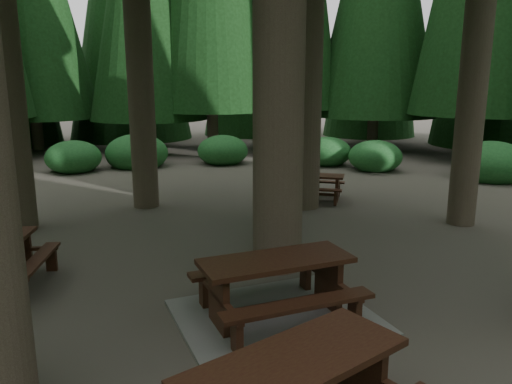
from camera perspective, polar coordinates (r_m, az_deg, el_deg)
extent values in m
plane|color=#4A453C|center=(8.46, -2.61, -9.36)|extent=(80.00, 80.00, 0.00)
cube|color=gray|center=(6.98, 2.27, -14.13)|extent=(2.95, 2.59, 0.05)
cube|color=#351410|center=(6.65, 2.33, -7.85)|extent=(2.13, 1.16, 0.07)
cube|color=#351410|center=(7.35, 0.09, -8.60)|extent=(2.03, 0.67, 0.06)
cube|color=#351410|center=(6.23, 4.95, -12.74)|extent=(2.03, 0.67, 0.06)
cube|color=#351410|center=(6.55, -4.29, -12.36)|extent=(0.21, 0.62, 0.81)
cube|color=#351410|center=(6.52, -4.30, -11.83)|extent=(0.41, 1.61, 0.07)
cube|color=#351410|center=(7.17, 8.26, -10.18)|extent=(0.21, 0.62, 0.81)
cube|color=#351410|center=(7.14, 8.28, -9.68)|extent=(0.41, 1.61, 0.07)
cube|color=#351410|center=(6.91, 2.28, -12.82)|extent=(1.67, 0.42, 0.09)
cube|color=#351410|center=(8.51, -23.83, -7.23)|extent=(0.42, 1.74, 0.05)
cube|color=#351410|center=(9.35, -25.80, -6.23)|extent=(0.53, 0.13, 0.69)
cube|color=#351410|center=(9.33, -25.83, -5.90)|extent=(1.39, 0.23, 0.06)
cube|color=#351410|center=(8.80, -27.25, -8.72)|extent=(0.23, 1.44, 0.08)
cube|color=#351410|center=(13.49, 6.64, 1.88)|extent=(1.69, 1.22, 0.05)
cube|color=#351410|center=(14.06, 6.88, 1.22)|extent=(1.53, 0.86, 0.04)
cube|color=#351410|center=(13.03, 6.32, 0.32)|extent=(1.53, 0.86, 0.04)
cube|color=#351410|center=(13.65, 3.97, 0.59)|extent=(0.27, 0.47, 0.63)
cube|color=#351410|center=(13.64, 3.97, 0.81)|extent=(0.60, 1.19, 0.05)
cube|color=#351410|center=(13.50, 9.27, 0.32)|extent=(0.27, 0.47, 0.63)
cube|color=#351410|center=(13.49, 9.27, 0.54)|extent=(0.60, 1.19, 0.05)
cube|color=#351410|center=(13.59, 6.59, -0.19)|extent=(1.23, 0.62, 0.07)
cube|color=#351410|center=(4.44, 4.40, -18.77)|extent=(2.20, 1.65, 0.07)
cube|color=#351410|center=(5.07, -1.21, -18.93)|extent=(1.97, 1.19, 0.06)
cube|color=#351410|center=(5.19, 11.48, -19.74)|extent=(0.37, 0.60, 0.83)
cube|color=#351410|center=(5.15, 11.52, -19.10)|extent=(0.83, 1.52, 0.07)
ellipsoid|color=#1F5C29|center=(17.93, 25.22, 2.59)|extent=(2.42, 2.42, 1.49)
ellipsoid|color=#1F5C29|center=(18.32, 13.44, 3.65)|extent=(1.90, 1.90, 1.17)
ellipsoid|color=#1F5C29|center=(19.19, 8.09, 4.28)|extent=(1.84, 1.84, 1.13)
ellipsoid|color=#1F5C29|center=(19.36, -3.82, 4.45)|extent=(1.95, 1.95, 1.20)
ellipsoid|color=#1F5C29|center=(19.18, -13.45, 4.05)|extent=(2.31, 2.31, 1.42)
ellipsoid|color=#1F5C29|center=(18.76, -20.12, 3.43)|extent=(1.93, 1.93, 1.19)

